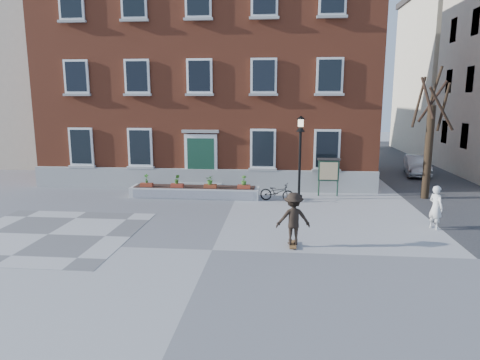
# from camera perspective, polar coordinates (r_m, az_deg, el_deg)

# --- Properties ---
(ground) EXTENTS (100.00, 100.00, 0.00)m
(ground) POSITION_cam_1_polar(r_m,az_deg,el_deg) (13.69, -3.73, -9.30)
(ground) COLOR gray
(ground) RESTS_ON ground
(checker_patch) EXTENTS (6.00, 6.00, 0.01)m
(checker_patch) POSITION_cam_1_polar(r_m,az_deg,el_deg) (16.58, -24.22, -6.63)
(checker_patch) COLOR #58595B
(checker_patch) RESTS_ON ground
(distant_building) EXTENTS (10.00, 12.00, 13.00)m
(distant_building) POSITION_cam_1_polar(r_m,az_deg,el_deg) (38.41, -26.76, 12.38)
(distant_building) COLOR #BDB198
(distant_building) RESTS_ON ground
(bicycle) EXTENTS (1.71, 0.95, 0.85)m
(bicycle) POSITION_cam_1_polar(r_m,az_deg,el_deg) (19.93, 4.97, -1.61)
(bicycle) COLOR black
(bicycle) RESTS_ON ground
(parked_car) EXTENTS (1.95, 3.92, 1.23)m
(parked_car) POSITION_cam_1_polar(r_m,az_deg,el_deg) (28.65, 22.55, 1.79)
(parked_car) COLOR #A6A9AB
(parked_car) RESTS_ON ground
(bystander) EXTENTS (0.61, 0.70, 1.61)m
(bystander) POSITION_cam_1_polar(r_m,az_deg,el_deg) (17.14, 24.65, -3.33)
(bystander) COLOR silver
(bystander) RESTS_ON ground
(brick_building) EXTENTS (18.40, 10.85, 12.60)m
(brick_building) POSITION_cam_1_polar(r_m,az_deg,el_deg) (27.02, -3.37, 14.20)
(brick_building) COLOR brown
(brick_building) RESTS_ON ground
(planter_assembly) EXTENTS (6.20, 1.12, 1.15)m
(planter_assembly) POSITION_cam_1_polar(r_m,az_deg,el_deg) (20.75, -6.02, -1.48)
(planter_assembly) COLOR silver
(planter_assembly) RESTS_ON ground
(bare_tree) EXTENTS (1.83, 1.83, 6.16)m
(bare_tree) POSITION_cam_1_polar(r_m,az_deg,el_deg) (21.90, 23.93, 4.89)
(bare_tree) COLOR #2F2114
(bare_tree) RESTS_ON ground
(lamp_post) EXTENTS (0.40, 0.40, 3.93)m
(lamp_post) POSITION_cam_1_polar(r_m,az_deg,el_deg) (20.06, 8.02, 4.52)
(lamp_post) COLOR black
(lamp_post) RESTS_ON ground
(notice_board) EXTENTS (1.10, 0.16, 1.87)m
(notice_board) POSITION_cam_1_polar(r_m,az_deg,el_deg) (21.16, 11.73, 1.24)
(notice_board) COLOR #18311F
(notice_board) RESTS_ON ground
(skateboarder) EXTENTS (1.17, 0.78, 1.77)m
(skateboarder) POSITION_cam_1_polar(r_m,az_deg,el_deg) (13.83, 7.12, -5.14)
(skateboarder) COLOR brown
(skateboarder) RESTS_ON ground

